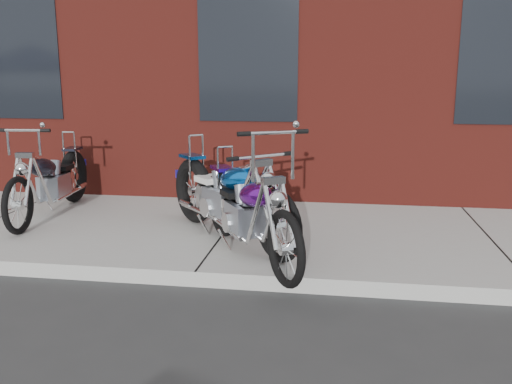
# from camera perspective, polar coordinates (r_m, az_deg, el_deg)

# --- Properties ---
(ground) EXTENTS (120.00, 120.00, 0.00)m
(ground) POSITION_cam_1_polar(r_m,az_deg,el_deg) (5.17, -6.41, -9.93)
(ground) COLOR #2F2F30
(ground) RESTS_ON ground
(sidewalk) EXTENTS (22.00, 3.00, 0.15)m
(sidewalk) POSITION_cam_1_polar(r_m,az_deg,el_deg) (6.53, -3.00, -4.43)
(sidewalk) COLOR #A3A099
(sidewalk) RESTS_ON ground
(chopper_purple) EXTENTS (1.31, 2.09, 1.33)m
(chopper_purple) POSITION_cam_1_polar(r_m,az_deg,el_deg) (5.41, -0.87, -2.41)
(chopper_purple) COLOR black
(chopper_purple) RESTS_ON sidewalk
(chopper_blue) EXTENTS (1.79, 1.93, 1.09)m
(chopper_blue) POSITION_cam_1_polar(r_m,az_deg,el_deg) (6.00, -3.00, -0.71)
(chopper_blue) COLOR black
(chopper_blue) RESTS_ON sidewalk
(chopper_third) EXTENTS (0.57, 2.34, 1.19)m
(chopper_third) POSITION_cam_1_polar(r_m,az_deg,el_deg) (7.50, -20.77, 0.88)
(chopper_third) COLOR black
(chopper_third) RESTS_ON sidewalk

